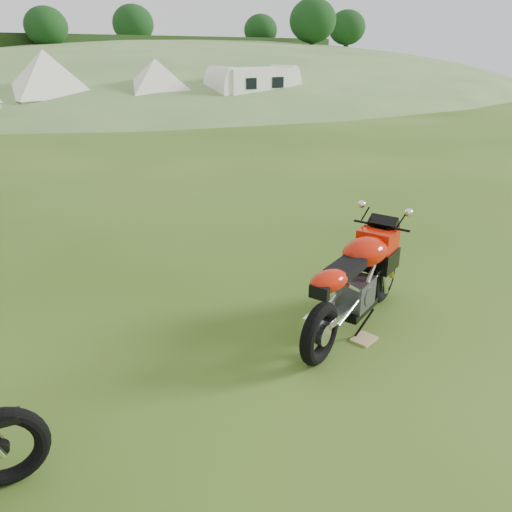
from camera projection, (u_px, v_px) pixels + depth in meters
ground at (277, 329)px, 5.90m from camera, size 120.00×120.00×0.00m
hillside at (194, 84)px, 48.62m from camera, size 80.00×64.00×8.00m
hedgerow at (194, 84)px, 48.62m from camera, size 36.00×1.20×8.60m
sport_motorcycle at (356, 276)px, 5.67m from camera, size 2.34×1.19×1.36m
plywood_board at (364, 339)px, 5.67m from camera, size 0.30×0.26×0.02m
tent_mid at (48, 87)px, 23.45m from camera, size 3.42×3.42×2.91m
tent_right at (157, 88)px, 24.44m from camera, size 3.68×3.68×2.68m
caravan at (254, 90)px, 25.67m from camera, size 4.96×2.33×2.30m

